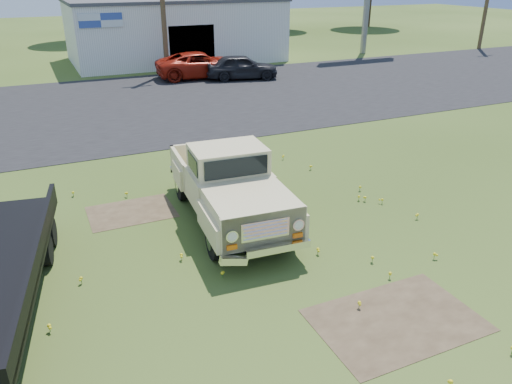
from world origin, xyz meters
TOP-DOWN VIEW (x-y plane):
  - ground at (0.00, 0.00)m, footprint 140.00×140.00m
  - asphalt_lot at (0.00, 15.00)m, footprint 90.00×14.00m
  - dirt_patch_a at (1.50, -3.00)m, footprint 3.00×2.00m
  - dirt_patch_b at (-2.00, 3.50)m, footprint 2.20×1.60m
  - commercial_building at (6.00, 26.99)m, footprint 14.20×8.20m
  - vintage_pickup_truck at (0.21, 2.02)m, footprint 2.52×5.60m
  - red_pickup at (5.54, 19.98)m, footprint 5.45×2.82m
  - dark_sedan at (7.54, 18.54)m, footprint 4.43×2.63m

SIDE VIEW (x-z plane):
  - ground at x=0.00m, z-range 0.00..0.00m
  - asphalt_lot at x=0.00m, z-range -0.01..0.01m
  - dirt_patch_a at x=1.50m, z-range -0.01..0.01m
  - dirt_patch_b at x=-2.00m, z-range -0.01..0.01m
  - dark_sedan at x=7.54m, z-range 0.00..1.41m
  - red_pickup at x=5.54m, z-range 0.00..1.47m
  - vintage_pickup_truck at x=0.21m, z-range 0.00..1.98m
  - commercial_building at x=6.00m, z-range 0.03..4.18m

